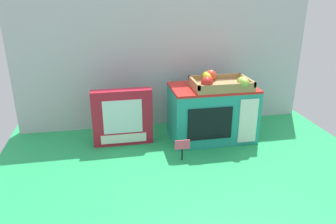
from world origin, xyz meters
name	(u,v)px	position (x,y,z in m)	size (l,w,h in m)	color
ground_plane	(175,142)	(0.00, 0.00, 0.00)	(1.70, 1.70, 0.00)	#219E54
display_back_panel	(165,58)	(0.00, 0.27, 0.38)	(1.61, 0.03, 0.76)	#B7BABF
toy_microwave	(212,113)	(0.20, 0.02, 0.14)	(0.42, 0.26, 0.28)	teal
food_groups_crate	(220,83)	(0.22, -0.01, 0.31)	(0.28, 0.22, 0.08)	#A37F51
cookie_set_box	(122,117)	(-0.26, 0.04, 0.14)	(0.30, 0.06, 0.28)	#B2192D
price_sign	(182,147)	(-0.01, -0.19, 0.07)	(0.07, 0.01, 0.10)	black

